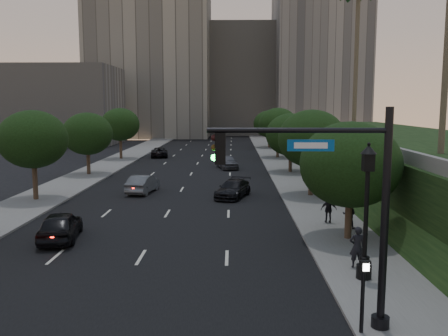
{
  "coord_description": "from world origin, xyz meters",
  "views": [
    {
      "loc": [
        4.25,
        -16.2,
        7.03
      ],
      "look_at": [
        3.78,
        9.73,
        3.6
      ],
      "focal_mm": 38.0,
      "sensor_mm": 36.0,
      "label": 1
    }
  ],
  "objects_px": {
    "sedan_far_right": "(227,162)",
    "sedan_mid_left": "(143,184)",
    "pedestrian_b": "(349,215)",
    "pedestrian_a": "(357,247)",
    "sedan_near_left": "(60,226)",
    "sedan_far_left": "(159,152)",
    "sedan_near_right": "(233,189)",
    "pedestrian_c": "(329,209)",
    "traffic_signal_mast": "(349,217)",
    "street_lamp": "(366,218)"
  },
  "relations": [
    {
      "from": "sedan_far_left",
      "to": "traffic_signal_mast",
      "type": "bearing_deg",
      "value": 96.37
    },
    {
      "from": "sedan_near_left",
      "to": "pedestrian_b",
      "type": "height_order",
      "value": "pedestrian_b"
    },
    {
      "from": "sedan_far_right",
      "to": "pedestrian_b",
      "type": "height_order",
      "value": "pedestrian_b"
    },
    {
      "from": "street_lamp",
      "to": "sedan_near_right",
      "type": "relative_size",
      "value": 1.21
    },
    {
      "from": "sedan_near_left",
      "to": "sedan_far_left",
      "type": "xyz_separation_m",
      "value": [
        -1.0,
        40.31,
        -0.1
      ]
    },
    {
      "from": "sedan_far_left",
      "to": "pedestrian_a",
      "type": "bearing_deg",
      "value": 100.21
    },
    {
      "from": "street_lamp",
      "to": "sedan_near_left",
      "type": "height_order",
      "value": "street_lamp"
    },
    {
      "from": "traffic_signal_mast",
      "to": "street_lamp",
      "type": "xyz_separation_m",
      "value": [
        1.74,
        4.23,
        -1.04
      ]
    },
    {
      "from": "sedan_near_left",
      "to": "sedan_far_right",
      "type": "height_order",
      "value": "sedan_far_right"
    },
    {
      "from": "sedan_far_right",
      "to": "pedestrian_b",
      "type": "relative_size",
      "value": 2.95
    },
    {
      "from": "traffic_signal_mast",
      "to": "sedan_far_left",
      "type": "bearing_deg",
      "value": 105.11
    },
    {
      "from": "sedan_mid_left",
      "to": "pedestrian_a",
      "type": "distance_m",
      "value": 21.96
    },
    {
      "from": "sedan_far_right",
      "to": "pedestrian_a",
      "type": "bearing_deg",
      "value": -94.39
    },
    {
      "from": "sedan_near_left",
      "to": "pedestrian_a",
      "type": "bearing_deg",
      "value": 153.53
    },
    {
      "from": "pedestrian_c",
      "to": "sedan_mid_left",
      "type": "bearing_deg",
      "value": -36.45
    },
    {
      "from": "pedestrian_c",
      "to": "sedan_near_left",
      "type": "bearing_deg",
      "value": 14.8
    },
    {
      "from": "traffic_signal_mast",
      "to": "sedan_near_right",
      "type": "relative_size",
      "value": 1.51
    },
    {
      "from": "sedan_near_right",
      "to": "pedestrian_b",
      "type": "height_order",
      "value": "pedestrian_b"
    },
    {
      "from": "pedestrian_b",
      "to": "sedan_mid_left",
      "type": "bearing_deg",
      "value": -16.72
    },
    {
      "from": "sedan_far_right",
      "to": "sedan_mid_left",
      "type": "bearing_deg",
      "value": -128.52
    },
    {
      "from": "sedan_far_right",
      "to": "pedestrian_a",
      "type": "relative_size",
      "value": 2.55
    },
    {
      "from": "pedestrian_a",
      "to": "sedan_far_right",
      "type": "bearing_deg",
      "value": -77.25
    },
    {
      "from": "sedan_near_right",
      "to": "pedestrian_a",
      "type": "relative_size",
      "value": 2.59
    },
    {
      "from": "sedan_far_left",
      "to": "sedan_far_right",
      "type": "xyz_separation_m",
      "value": [
        9.43,
        -11.79,
        0.11
      ]
    },
    {
      "from": "pedestrian_a",
      "to": "pedestrian_c",
      "type": "relative_size",
      "value": 1.12
    },
    {
      "from": "street_lamp",
      "to": "pedestrian_b",
      "type": "distance_m",
      "value": 8.15
    },
    {
      "from": "sedan_near_right",
      "to": "pedestrian_c",
      "type": "bearing_deg",
      "value": -38.46
    },
    {
      "from": "traffic_signal_mast",
      "to": "pedestrian_c",
      "type": "height_order",
      "value": "traffic_signal_mast"
    },
    {
      "from": "sedan_far_left",
      "to": "street_lamp",
      "type": "bearing_deg",
      "value": 99.65
    },
    {
      "from": "sedan_mid_left",
      "to": "pedestrian_c",
      "type": "height_order",
      "value": "pedestrian_c"
    },
    {
      "from": "sedan_near_left",
      "to": "pedestrian_a",
      "type": "xyz_separation_m",
      "value": [
        14.36,
        -4.42,
        0.27
      ]
    },
    {
      "from": "sedan_near_right",
      "to": "pedestrian_b",
      "type": "bearing_deg",
      "value": -38.13
    },
    {
      "from": "traffic_signal_mast",
      "to": "pedestrian_a",
      "type": "height_order",
      "value": "traffic_signal_mast"
    },
    {
      "from": "sedan_mid_left",
      "to": "pedestrian_b",
      "type": "bearing_deg",
      "value": 148.57
    },
    {
      "from": "sedan_mid_left",
      "to": "sedan_near_right",
      "type": "xyz_separation_m",
      "value": [
        7.28,
        -1.83,
        -0.06
      ]
    },
    {
      "from": "pedestrian_a",
      "to": "pedestrian_b",
      "type": "relative_size",
      "value": 1.16
    },
    {
      "from": "pedestrian_a",
      "to": "pedestrian_b",
      "type": "distance_m",
      "value": 6.68
    },
    {
      "from": "sedan_near_left",
      "to": "pedestrian_c",
      "type": "xyz_separation_m",
      "value": [
        14.72,
        3.37,
        0.18
      ]
    },
    {
      "from": "sedan_far_left",
      "to": "pedestrian_c",
      "type": "xyz_separation_m",
      "value": [
        15.72,
        -36.95,
        0.28
      ]
    },
    {
      "from": "sedan_near_left",
      "to": "sedan_mid_left",
      "type": "relative_size",
      "value": 1.01
    },
    {
      "from": "pedestrian_c",
      "to": "sedan_far_left",
      "type": "bearing_deg",
      "value": -65.04
    },
    {
      "from": "traffic_signal_mast",
      "to": "sedan_mid_left",
      "type": "distance_m",
      "value": 26.06
    },
    {
      "from": "street_lamp",
      "to": "pedestrian_c",
      "type": "bearing_deg",
      "value": 87.44
    },
    {
      "from": "traffic_signal_mast",
      "to": "sedan_near_left",
      "type": "height_order",
      "value": "traffic_signal_mast"
    },
    {
      "from": "sedan_near_left",
      "to": "pedestrian_a",
      "type": "relative_size",
      "value": 2.53
    },
    {
      "from": "sedan_near_right",
      "to": "sedan_far_right",
      "type": "distance_m",
      "value": 16.78
    },
    {
      "from": "sedan_far_left",
      "to": "pedestrian_a",
      "type": "relative_size",
      "value": 2.69
    },
    {
      "from": "sedan_mid_left",
      "to": "pedestrian_c",
      "type": "relative_size",
      "value": 2.81
    },
    {
      "from": "sedan_near_right",
      "to": "pedestrian_a",
      "type": "bearing_deg",
      "value": -54.29
    },
    {
      "from": "sedan_near_left",
      "to": "sedan_far_right",
      "type": "distance_m",
      "value": 29.75
    }
  ]
}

